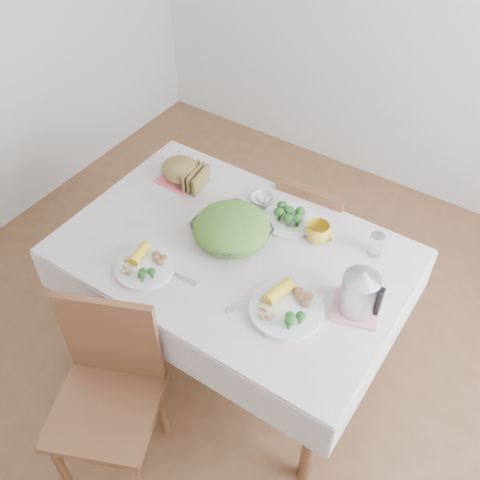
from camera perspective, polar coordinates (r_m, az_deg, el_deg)
The scene contains 18 objects.
floor at distance 3.07m, azimuth -0.53°, elevation -10.92°, with size 3.60×3.60×0.00m, color brown.
dining_table at distance 2.77m, azimuth -0.58°, elevation -6.59°, with size 1.40×0.90×0.75m, color brown.
tablecloth at distance 2.48m, azimuth -0.64°, elevation -1.13°, with size 1.50×1.00×0.01m, color beige.
chair_near at distance 2.43m, azimuth -13.61°, elevation -16.31°, with size 0.42×0.42×0.92m, color brown.
chair_far at distance 3.06m, azimuth 7.86°, elevation 1.69°, with size 0.37×0.37×0.82m, color brown.
salad_bowl at distance 2.50m, azimuth -0.84°, elevation 0.79°, with size 0.33×0.33×0.08m, color white.
dinner_plate_left at distance 2.43m, azimuth -9.65°, elevation -2.79°, with size 0.26×0.26×0.02m, color white.
dinner_plate_right at distance 2.25m, azimuth 4.74°, elevation -7.09°, with size 0.30×0.30×0.03m, color white.
broccoli_plate at distance 2.61m, azimuth 4.94°, elevation 2.01°, with size 0.25×0.25×0.02m, color beige.
napkin at distance 2.86m, azimuth -5.98°, elevation 6.20°, with size 0.20×0.20×0.00m, color #FF686D.
bread_loaf at distance 2.82m, azimuth -6.06°, elevation 7.09°, with size 0.19×0.18×0.12m, color brown.
fruit_bowl at distance 2.70m, azimuth 2.24°, elevation 4.13°, with size 0.11×0.11×0.04m, color white.
yellow_mug at distance 2.52m, azimuth 7.90°, elevation 0.78°, with size 0.11×0.11×0.09m, color gold.
glass_tumbler at distance 2.49m, azimuth 13.67°, elevation -0.34°, with size 0.06×0.06×0.11m, color white.
pink_tray at distance 2.30m, azimuth 11.68°, elevation -6.76°, with size 0.18×0.18×0.01m, color pink.
electric_kettle at distance 2.22m, azimuth 12.10°, elevation -4.95°, with size 0.15×0.15×0.21m, color #B2B5BA.
fork_right at distance 2.28m, azimuth 0.84°, elevation -6.32°, with size 0.02×0.20×0.00m, color silver.
knife at distance 2.39m, azimuth -6.41°, elevation -3.59°, with size 0.02×0.20×0.00m, color silver.
Camera 1 is at (0.98, -1.41, 2.55)m, focal length 42.00 mm.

